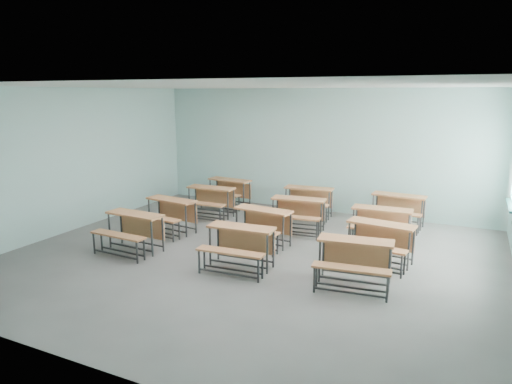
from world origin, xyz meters
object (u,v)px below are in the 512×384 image
Objects in this scene: desk_unit_r2c0 at (209,197)px; desk_unit_r2c2 at (381,221)px; desk_unit_r0c0 at (132,227)px; desk_unit_r1c0 at (168,211)px; desk_unit_r0c2 at (354,256)px; desk_unit_r2c1 at (297,210)px; desk_unit_r3c1 at (308,198)px; desk_unit_r1c1 at (260,222)px; desk_unit_r3c2 at (397,206)px; desk_unit_r1c2 at (379,237)px; desk_unit_r0c1 at (239,241)px; desk_unit_r3c0 at (228,189)px.

desk_unit_r2c0 and desk_unit_r2c2 have the same top height.
desk_unit_r1c0 is (-0.09, 1.33, 0.00)m from desk_unit_r0c0.
desk_unit_r2c1 is at bearing 121.30° from desk_unit_r0c2.
desk_unit_r2c2 is at bearing -9.47° from desk_unit_r2c1.
desk_unit_r2c2 is at bearing -6.46° from desk_unit_r2c0.
desk_unit_r2c0 is at bearing -159.93° from desk_unit_r3c1.
desk_unit_r3c1 is (-2.05, 1.35, 0.00)m from desk_unit_r2c2.
desk_unit_r1c1 is 3.47m from desk_unit_r3c2.
desk_unit_r1c2 is at bearing -19.90° from desk_unit_r2c0.
desk_unit_r0c1 is 1.02× the size of desk_unit_r2c0.
desk_unit_r3c0 is (-0.05, 3.99, 0.00)m from desk_unit_r0c0.
desk_unit_r1c1 is 1.00× the size of desk_unit_r2c1.
desk_unit_r3c0 is 1.01× the size of desk_unit_r3c1.
desk_unit_r3c2 is (-0.06, 2.58, 0.00)m from desk_unit_r1c2.
desk_unit_r0c1 is 0.98× the size of desk_unit_r1c1.
desk_unit_r1c2 is at bearing 7.95° from desk_unit_r1c0.
desk_unit_r0c1 and desk_unit_r1c2 have the same top height.
desk_unit_r1c0 is at bearing -145.80° from desk_unit_r3c2.
desk_unit_r2c2 is at bearing -37.67° from desk_unit_r3c1.
desk_unit_r0c1 and desk_unit_r3c0 have the same top height.
desk_unit_r2c2 is (-0.17, 1.11, 0.00)m from desk_unit_r1c2.
desk_unit_r2c1 is at bearing -22.75° from desk_unit_r3c0.
desk_unit_r1c0 is at bearing -137.60° from desk_unit_r3c1.
desk_unit_r1c2 is 1.05× the size of desk_unit_r2c0.
desk_unit_r2c1 and desk_unit_r3c1 have the same top height.
desk_unit_r2c1 is at bearing 155.91° from desk_unit_r1c2.
desk_unit_r2c0 is (-4.31, 2.60, 0.00)m from desk_unit_r0c2.
desk_unit_r2c2 is 0.98× the size of desk_unit_r3c2.
desk_unit_r2c2 is at bearing 105.62° from desk_unit_r1c2.
desk_unit_r2c0 is at bearing 91.85° from desk_unit_r1c0.
desk_unit_r2c1 is at bearing -7.11° from desk_unit_r2c0.
desk_unit_r3c0 is at bearing -176.11° from desk_unit_r3c2.
desk_unit_r0c2 and desk_unit_r1c1 have the same top height.
desk_unit_r2c0 is 2.47m from desk_unit_r3c1.
desk_unit_r1c1 is at bearing 36.05° from desk_unit_r0c0.
desk_unit_r0c0 is at bearing -83.91° from desk_unit_r3c0.
desk_unit_r1c1 is at bearing -44.26° from desk_unit_r3c0.
desk_unit_r1c1 and desk_unit_r2c1 have the same top height.
desk_unit_r0c1 is at bearing -75.95° from desk_unit_r1c1.
desk_unit_r3c1 is (-0.19, 1.24, 0.00)m from desk_unit_r2c1.
desk_unit_r1c0 is at bearing 159.54° from desk_unit_r0c2.
desk_unit_r0c0 is 0.99× the size of desk_unit_r0c1.
desk_unit_r0c2 is at bearing 0.42° from desk_unit_r0c1.
desk_unit_r0c1 and desk_unit_r1c1 have the same top height.
desk_unit_r0c1 is 4.43m from desk_unit_r3c2.
desk_unit_r1c2 is 2.38m from desk_unit_r2c1.
desk_unit_r0c1 and desk_unit_r2c1 have the same top height.
desk_unit_r0c0 and desk_unit_r1c1 have the same top height.
desk_unit_r1c1 is 2.47m from desk_unit_r3c1.
desk_unit_r3c1 is (2.39, 2.54, 0.00)m from desk_unit_r1c0.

